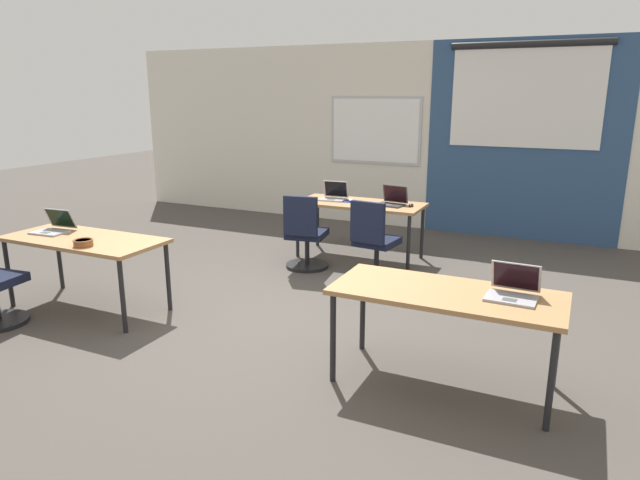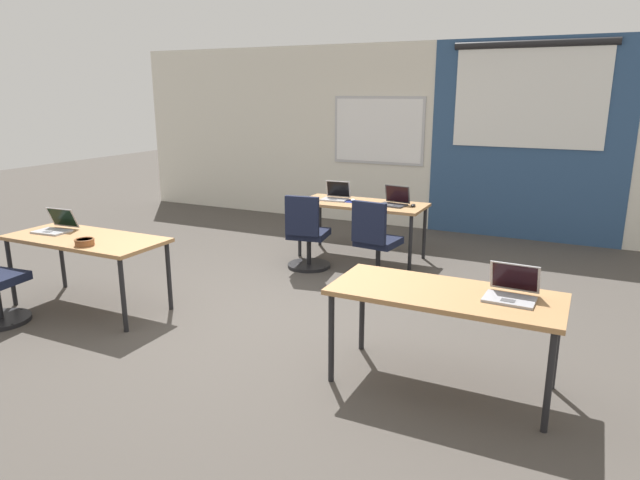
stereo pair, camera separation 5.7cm
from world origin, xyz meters
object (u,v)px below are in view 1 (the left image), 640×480
at_px(desk_near_right, 446,299).
at_px(chair_far_right, 374,246).
at_px(snack_bowl, 83,242).
at_px(chair_far_left, 305,239).
at_px(laptop_far_right, 392,201).
at_px(laptop_far_left, 334,196).
at_px(laptop_near_right_end, 513,291).
at_px(mouse_far_left, 351,200).
at_px(laptop_near_left_end, 53,227).
at_px(desk_near_left, 84,244).
at_px(desk_far_center, 360,207).
at_px(mouse_far_right, 411,205).

bearing_deg(desk_near_right, chair_far_right, 121.79).
bearing_deg(chair_far_right, snack_bowl, 55.80).
height_order(chair_far_left, laptop_far_right, laptop_far_right).
height_order(laptop_far_left, laptop_near_right_end, laptop_far_left).
distance_m(mouse_far_left, laptop_near_right_end, 3.58).
relative_size(desk_near_right, laptop_far_right, 4.35).
bearing_deg(laptop_near_left_end, laptop_far_left, 52.07).
distance_m(laptop_near_left_end, chair_far_right, 3.38).
bearing_deg(laptop_far_right, chair_far_right, -77.96).
bearing_deg(desk_near_left, laptop_far_right, 52.45).
relative_size(desk_far_center, laptop_far_right, 4.35).
distance_m(desk_far_center, laptop_near_left_end, 3.53).
xyz_separation_m(desk_near_right, laptop_far_right, (-1.34, 2.82, 0.11)).
bearing_deg(laptop_near_right_end, laptop_far_left, 134.98).
xyz_separation_m(desk_near_left, mouse_far_right, (2.41, 2.82, 0.08)).
relative_size(laptop_far_right, chair_far_right, 0.40).
xyz_separation_m(desk_far_center, mouse_far_left, (-0.13, 0.01, 0.08)).
distance_m(chair_far_left, chair_far_right, 0.87).
distance_m(desk_far_center, snack_bowl, 3.38).
distance_m(desk_near_right, laptop_near_right_end, 0.45).
bearing_deg(desk_far_center, laptop_far_right, 2.24).
distance_m(desk_near_left, mouse_far_left, 3.24).
bearing_deg(laptop_far_right, laptop_far_left, -173.01).
relative_size(laptop_near_left_end, snack_bowl, 2.01).
height_order(laptop_far_left, laptop_far_right, same).
distance_m(desk_near_right, chair_far_left, 2.99).
xyz_separation_m(chair_far_left, chair_far_right, (0.87, 0.02, 0.00)).
xyz_separation_m(chair_far_left, mouse_far_right, (1.06, 0.76, 0.36)).
xyz_separation_m(desk_near_left, desk_near_right, (3.50, 0.00, 0.00)).
bearing_deg(chair_far_right, laptop_far_left, -35.49).
xyz_separation_m(laptop_far_left, laptop_far_right, (0.80, -0.02, 0.00)).
bearing_deg(desk_near_right, chair_far_left, 136.30).
height_order(desk_near_left, desk_far_center, same).
xyz_separation_m(mouse_far_left, laptop_near_left_end, (-2.08, -2.76, 0.03)).
bearing_deg(chair_far_left, desk_far_center, -127.77).
distance_m(desk_near_left, desk_near_right, 3.50).
bearing_deg(snack_bowl, laptop_near_left_end, 159.22).
bearing_deg(desk_near_left, laptop_near_left_end, 174.48).
bearing_deg(desk_far_center, desk_near_right, -57.99).
bearing_deg(laptop_far_left, laptop_near_right_end, -51.64).
xyz_separation_m(laptop_near_left_end, chair_far_right, (2.66, 2.04, -0.39)).
bearing_deg(desk_near_right, laptop_near_right_end, 8.50).
relative_size(desk_near_left, desk_far_center, 1.00).
relative_size(desk_far_center, snack_bowl, 9.01).
bearing_deg(laptop_near_right_end, mouse_far_right, 121.09).
relative_size(mouse_far_left, laptop_far_right, 0.31).
bearing_deg(snack_bowl, mouse_far_left, 65.42).
relative_size(mouse_far_left, mouse_far_right, 1.09).
relative_size(laptop_near_right_end, chair_far_right, 0.37).
relative_size(chair_far_right, snack_bowl, 5.18).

